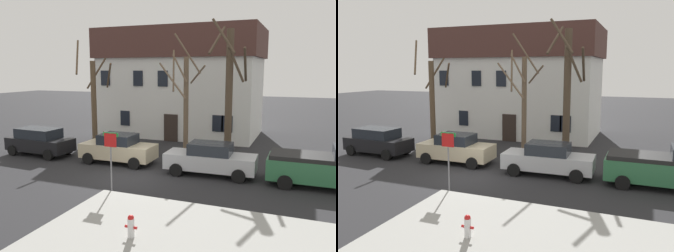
# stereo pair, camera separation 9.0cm
# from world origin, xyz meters

# --- Properties ---
(ground_plane) EXTENTS (120.00, 120.00, 0.00)m
(ground_plane) POSITION_xyz_m (0.00, 0.00, 0.00)
(ground_plane) COLOR #262628
(building_main) EXTENTS (13.22, 7.52, 8.78)m
(building_main) POSITION_xyz_m (-1.84, 12.86, 4.48)
(building_main) COLOR white
(building_main) RESTS_ON ground_plane
(tree_bare_near) EXTENTS (3.16, 3.15, 7.58)m
(tree_bare_near) POSITION_xyz_m (-6.10, 5.97, 3.41)
(tree_bare_near) COLOR brown
(tree_bare_near) RESTS_ON ground_plane
(tree_bare_mid) EXTENTS (2.92, 2.93, 7.64)m
(tree_bare_mid) POSITION_xyz_m (0.86, 5.85, 3.62)
(tree_bare_mid) COLOR brown
(tree_bare_mid) RESTS_ON ground_plane
(tree_bare_far) EXTENTS (2.31, 2.27, 8.46)m
(tree_bare_far) POSITION_xyz_m (3.67, 5.96, 4.30)
(tree_bare_far) COLOR #4C3D2D
(tree_bare_far) RESTS_ON ground_plane
(car_black_wagon) EXTENTS (4.44, 2.18, 1.74)m
(car_black_wagon) POSITION_xyz_m (-7.75, 2.13, 0.91)
(car_black_wagon) COLOR black
(car_black_wagon) RESTS_ON ground_plane
(car_beige_sedan) EXTENTS (4.42, 2.06, 1.74)m
(car_beige_sedan) POSITION_xyz_m (-2.06, 2.29, 0.87)
(car_beige_sedan) COLOR #C6B793
(car_beige_sedan) RESTS_ON ground_plane
(car_silver_sedan) EXTENTS (4.76, 2.07, 1.70)m
(car_silver_sedan) POSITION_xyz_m (3.61, 1.98, 0.85)
(car_silver_sedan) COLOR #B7BABF
(car_silver_sedan) RESTS_ON ground_plane
(pickup_truck_green) EXTENTS (5.54, 2.24, 2.02)m
(pickup_truck_green) POSITION_xyz_m (9.33, 2.02, 0.98)
(pickup_truck_green) COLOR #2D6B42
(pickup_truck_green) RESTS_ON ground_plane
(fire_hydrant) EXTENTS (0.42, 0.22, 0.76)m
(fire_hydrant) POSITION_xyz_m (3.10, -5.93, 0.51)
(fire_hydrant) COLOR silver
(fire_hydrant) RESTS_ON sidewalk_slab
(street_sign_pole) EXTENTS (0.76, 0.07, 2.72)m
(street_sign_pole) POSITION_xyz_m (0.16, -2.20, 1.91)
(street_sign_pole) COLOR slate
(street_sign_pole) RESTS_ON ground_plane
(bicycle_leaning) EXTENTS (1.75, 0.13, 1.03)m
(bicycle_leaning) POSITION_xyz_m (-5.43, 6.33, 0.37)
(bicycle_leaning) COLOR black
(bicycle_leaning) RESTS_ON ground_plane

